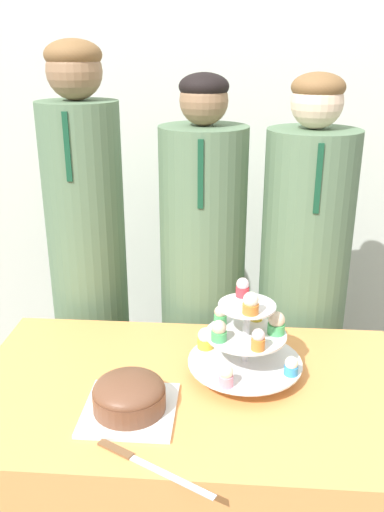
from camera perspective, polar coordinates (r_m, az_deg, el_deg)
The scene contains 8 objects.
wall_back at distance 2.54m, azimuth 2.15°, elevation 14.88°, with size 9.00×0.06×2.70m.
table at distance 1.77m, azimuth -0.18°, elevation -23.58°, with size 1.21×0.71×0.76m.
round_cake at distance 1.42m, azimuth -6.63°, elevation -14.39°, with size 0.23×0.23×0.10m.
cake_knife at distance 1.31m, azimuth -6.04°, elevation -20.48°, with size 0.28×0.16×0.01m.
cupcake_stand at distance 1.52m, azimuth 5.66°, elevation -8.56°, with size 0.32×0.32×0.28m.
student_0 at distance 2.07m, azimuth -10.70°, elevation -2.81°, with size 0.28×0.29×1.65m.
student_1 at distance 2.04m, azimuth 1.06°, elevation -4.96°, with size 0.31×0.31×1.55m.
student_2 at distance 2.05m, azimuth 11.38°, elevation -5.19°, with size 0.31×0.32×1.55m.
Camera 1 is at (0.10, -0.90, 1.62)m, focal length 38.00 mm.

